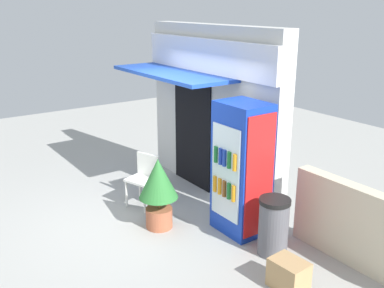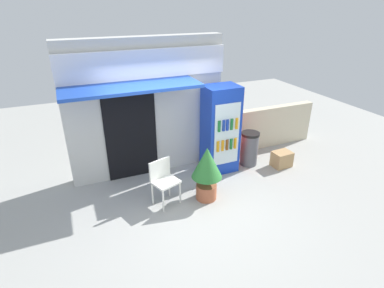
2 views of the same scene
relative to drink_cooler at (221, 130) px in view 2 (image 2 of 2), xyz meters
The scene contains 8 objects.
ground 1.86m from the drink_cooler, 140.79° to the right, with size 16.00×16.00×0.00m, color #A3A39E.
storefront_building 1.72m from the drink_cooler, 158.62° to the left, with size 3.39×1.23×2.95m.
drink_cooler is the anchor object (origin of this frame).
plastic_chair 1.81m from the drink_cooler, 155.34° to the right, with size 0.57×0.52×0.89m.
potted_plant_near_shop 1.26m from the drink_cooler, 129.69° to the right, with size 0.59×0.59×1.11m.
trash_bin 0.95m from the drink_cooler, ahead, with size 0.42×0.42×0.81m.
stone_boundary_wall 1.99m from the drink_cooler, 18.99° to the left, with size 2.48×0.21×1.08m, color beige.
cardboard_box 1.69m from the drink_cooler, 18.04° to the right, with size 0.43×0.33×0.37m, color tan.
Camera 2 is at (-1.80, -4.50, 3.58)m, focal length 28.59 mm.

